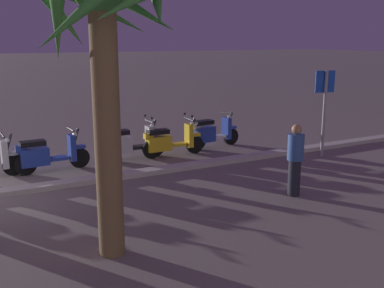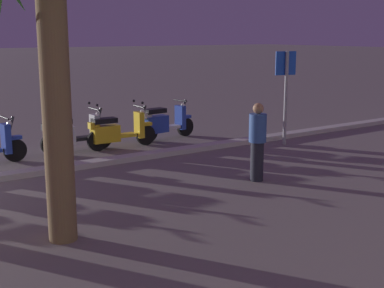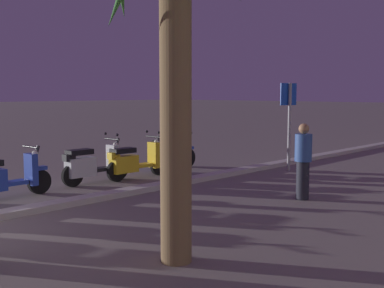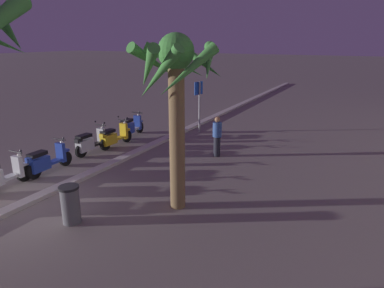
# 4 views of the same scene
# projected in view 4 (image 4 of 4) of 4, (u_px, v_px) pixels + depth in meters

# --- Properties ---
(ground_plane) EXTENTS (200.00, 200.00, 0.00)m
(ground_plane) POSITION_uv_depth(u_px,v_px,m) (22.00, 207.00, 9.17)
(ground_plane) COLOR slate
(curb_strip) EXTENTS (60.00, 0.36, 0.12)m
(curb_strip) POSITION_uv_depth(u_px,v_px,m) (22.00, 205.00, 9.15)
(curb_strip) COLOR #BCB7AD
(curb_strip) RESTS_ON ground
(scooter_blue_mid_centre) EXTENTS (1.78, 0.56, 1.04)m
(scooter_blue_mid_centre) POSITION_uv_depth(u_px,v_px,m) (131.00, 127.00, 15.60)
(scooter_blue_mid_centre) COLOR black
(scooter_blue_mid_centre) RESTS_ON ground
(scooter_yellow_last_in_row) EXTENTS (1.86, 0.56, 1.17)m
(scooter_yellow_last_in_row) POSITION_uv_depth(u_px,v_px,m) (114.00, 137.00, 14.12)
(scooter_yellow_last_in_row) COLOR black
(scooter_yellow_last_in_row) RESTS_ON ground
(scooter_silver_gap_after_mid) EXTENTS (1.82, 0.56, 1.17)m
(scooter_silver_gap_after_mid) POSITION_uv_depth(u_px,v_px,m) (90.00, 143.00, 13.28)
(scooter_silver_gap_after_mid) COLOR black
(scooter_silver_gap_after_mid) RESTS_ON ground
(scooter_blue_tail_end) EXTENTS (1.86, 0.56, 1.04)m
(scooter_blue_tail_end) POSITION_uv_depth(u_px,v_px,m) (46.00, 161.00, 11.31)
(scooter_blue_tail_end) COLOR black
(scooter_blue_tail_end) RESTS_ON ground
(crossing_sign) EXTENTS (0.59, 0.17, 2.40)m
(crossing_sign) POSITION_uv_depth(u_px,v_px,m) (199.00, 101.00, 16.16)
(crossing_sign) COLOR #939399
(crossing_sign) RESTS_ON ground
(palm_tree_by_mall_entrance) EXTENTS (2.30, 2.31, 4.44)m
(palm_tree_by_mall_entrance) POSITION_uv_depth(u_px,v_px,m) (176.00, 82.00, 8.25)
(palm_tree_by_mall_entrance) COLOR brown
(palm_tree_by_mall_entrance) RESTS_ON ground
(pedestrian_by_palm_tree) EXTENTS (0.34, 0.34, 1.53)m
(pedestrian_by_palm_tree) POSITION_uv_depth(u_px,v_px,m) (217.00, 136.00, 12.91)
(pedestrian_by_palm_tree) COLOR black
(pedestrian_by_palm_tree) RESTS_ON ground
(litter_bin) EXTENTS (0.48, 0.48, 0.95)m
(litter_bin) POSITION_uv_depth(u_px,v_px,m) (70.00, 204.00, 8.25)
(litter_bin) COLOR #56565B
(litter_bin) RESTS_ON ground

